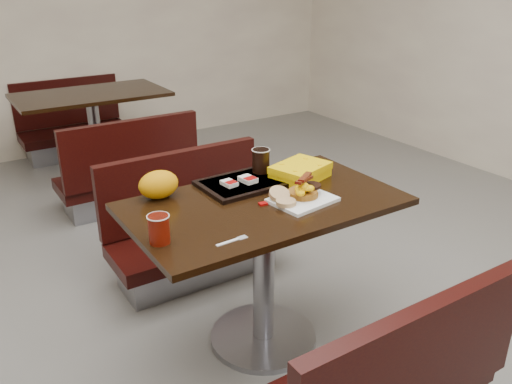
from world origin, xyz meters
TOP-DOWN VIEW (x-y plane):
  - floor at (0.00, 0.00)m, footprint 6.00×7.00m
  - wall_back at (0.00, 3.50)m, footprint 6.00×0.01m
  - table_near at (0.00, 0.00)m, footprint 1.20×0.70m
  - bench_near_s at (0.00, -0.70)m, footprint 1.00×0.46m
  - bench_near_n at (0.00, 0.70)m, footprint 1.00×0.46m
  - table_far at (0.00, 2.60)m, footprint 1.20×0.70m
  - bench_far_s at (0.00, 1.90)m, footprint 1.00×0.46m
  - bench_far_n at (0.00, 3.30)m, footprint 1.00×0.46m
  - platter at (0.14, -0.10)m, footprint 0.29×0.24m
  - pancake_stack at (0.16, -0.08)m, footprint 0.17×0.17m
  - sausage_patty at (0.21, -0.07)m, footprint 0.10×0.10m
  - scrambled_eggs at (0.13, -0.10)m, footprint 0.11×0.10m
  - bacon_strips at (0.15, -0.08)m, footprint 0.16×0.13m
  - muffin_bottom at (0.04, -0.11)m, footprint 0.11×0.11m
  - muffin_top at (0.05, -0.05)m, footprint 0.10×0.10m
  - coffee_cup_near at (-0.54, -0.11)m, footprint 0.09×0.09m
  - fork at (-0.33, -0.25)m, footprint 0.13×0.03m
  - knife at (0.23, -0.07)m, footprint 0.09×0.18m
  - condiment_syrup at (-0.05, 0.07)m, footprint 0.04×0.03m
  - condiment_ketchup at (-0.03, -0.03)m, footprint 0.04×0.03m
  - tray at (0.02, 0.20)m, footprint 0.42×0.30m
  - hashbrown_sleeve_left at (-0.06, 0.20)m, footprint 0.06×0.08m
  - hashbrown_sleeve_right at (0.03, 0.19)m, footprint 0.07×0.09m
  - coffee_cup_far at (0.16, 0.27)m, footprint 0.09×0.09m
  - clamshell at (0.30, 0.13)m, footprint 0.31×0.27m
  - paper_bag at (-0.37, 0.28)m, footprint 0.20×0.15m

SIDE VIEW (x-z plane):
  - floor at x=0.00m, z-range -0.01..0.01m
  - bench_near_s at x=0.00m, z-range 0.00..0.72m
  - bench_near_n at x=0.00m, z-range 0.00..0.72m
  - bench_far_s at x=0.00m, z-range 0.00..0.72m
  - bench_far_n at x=0.00m, z-range 0.00..0.72m
  - table_near at x=0.00m, z-range 0.00..0.75m
  - table_far at x=0.00m, z-range 0.00..0.75m
  - fork at x=-0.33m, z-range 0.75..0.75m
  - knife at x=0.23m, z-range 0.75..0.75m
  - condiment_ketchup at x=-0.03m, z-range 0.75..0.76m
  - condiment_syrup at x=-0.05m, z-range 0.75..0.76m
  - platter at x=0.14m, z-range 0.75..0.77m
  - tray at x=0.02m, z-range 0.75..0.77m
  - muffin_bottom at x=0.04m, z-range 0.77..0.78m
  - hashbrown_sleeve_left at x=-0.06m, z-range 0.77..0.79m
  - pancake_stack at x=0.16m, z-range 0.77..0.79m
  - hashbrown_sleeve_right at x=0.03m, z-range 0.77..0.79m
  - clamshell at x=0.30m, z-range 0.75..0.82m
  - muffin_top at x=0.05m, z-range 0.76..0.81m
  - sausage_patty at x=0.21m, z-range 0.79..0.81m
  - coffee_cup_near at x=-0.54m, z-range 0.75..0.86m
  - paper_bag at x=-0.37m, z-range 0.75..0.88m
  - scrambled_eggs at x=0.13m, z-range 0.79..0.84m
  - coffee_cup_far at x=0.16m, z-range 0.77..0.89m
  - bacon_strips at x=0.15m, z-range 0.84..0.85m
  - wall_back at x=0.00m, z-range 0.00..2.80m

